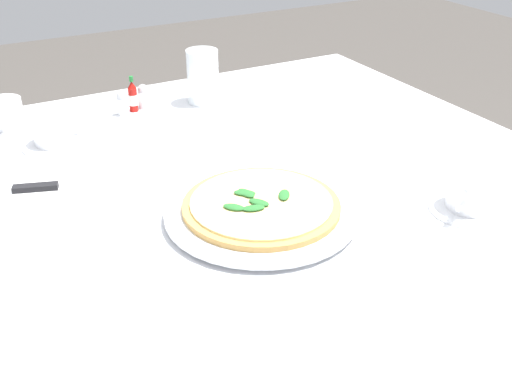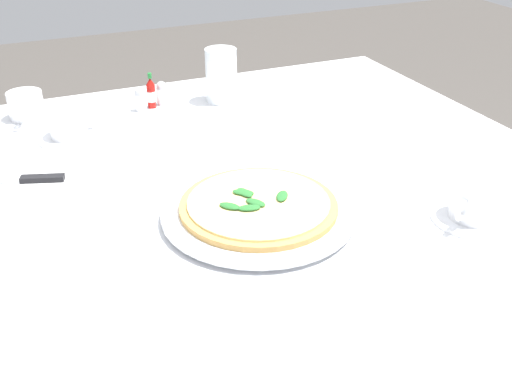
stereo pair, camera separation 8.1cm
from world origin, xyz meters
name	(u,v)px [view 1 (the left image)]	position (x,y,z in m)	size (l,w,h in m)	color
dining_table	(251,243)	(0.00, 0.00, 0.61)	(1.23, 1.23, 0.73)	white
pizza_plate	(261,212)	(0.03, 0.10, 0.74)	(0.32, 0.32, 0.02)	white
pizza	(261,205)	(0.03, 0.10, 0.75)	(0.26, 0.26, 0.02)	tan
coffee_cup_right_edge	(53,133)	(0.27, -0.35, 0.76)	(0.13, 0.13, 0.06)	white
coffee_cup_near_right	(5,116)	(0.34, -0.49, 0.76)	(0.13, 0.13, 0.07)	white
coffee_cup_left_edge	(470,194)	(-0.28, 0.24, 0.76)	(0.13, 0.13, 0.07)	white
water_glass_far_left	(203,79)	(-0.10, -0.44, 0.78)	(0.07, 0.07, 0.13)	white
napkin_folded	(8,197)	(0.39, -0.15, 0.74)	(0.25, 0.19, 0.02)	white
dinner_knife	(5,190)	(0.39, -0.15, 0.75)	(0.19, 0.08, 0.01)	silver
hot_sauce_bottle	(133,97)	(0.06, -0.46, 0.76)	(0.02, 0.02, 0.08)	#B7140F
salt_shaker	(123,104)	(0.09, -0.45, 0.75)	(0.03, 0.03, 0.06)	white
pepper_shaker	(143,97)	(0.03, -0.47, 0.75)	(0.03, 0.03, 0.06)	white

